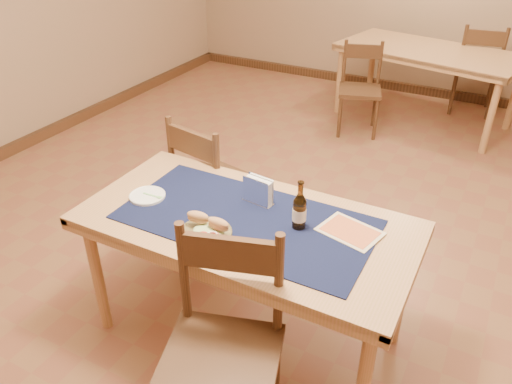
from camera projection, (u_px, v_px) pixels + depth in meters
The scene contains 15 objects.
room at pixel (318, 42), 2.63m from camera, with size 6.04×7.04×2.84m.
main_table at pixel (246, 234), 2.41m from camera, with size 1.60×0.80×0.75m.
placemat at pixel (246, 219), 2.36m from camera, with size 1.20×0.60×0.01m, color #0E1236.
baseboard at pixel (305, 246), 3.33m from camera, with size 6.00×7.00×0.10m.
back_table at pixel (429, 57), 4.95m from camera, with size 1.87×1.20×0.75m.
chair_main_far at pixel (213, 185), 3.14m from camera, with size 0.52×0.52×0.96m.
chair_main_near at pixel (223, 349), 1.99m from camera, with size 0.57×0.57×0.99m.
chair_back_near at pixel (360, 87), 4.85m from camera, with size 0.50×0.50×0.86m.
chair_back_far at pixel (478, 68), 5.24m from camera, with size 0.48×0.48×0.95m.
sandwich_plate at pixel (207, 230), 2.24m from camera, with size 0.24×0.24×0.09m.
side_plate at pixel (147, 195), 2.53m from camera, with size 0.18×0.18×0.02m.
fork at pixel (154, 196), 2.51m from camera, with size 0.11×0.02×0.00m.
beer_bottle at pixel (299, 211), 2.26m from camera, with size 0.06×0.06×0.24m.
napkin_holder at pixel (258, 191), 2.45m from camera, with size 0.17×0.08×0.14m.
menu_card at pixel (350, 231), 2.27m from camera, with size 0.31×0.26×0.01m.
Camera 1 is at (0.96, -2.51, 2.09)m, focal length 35.00 mm.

